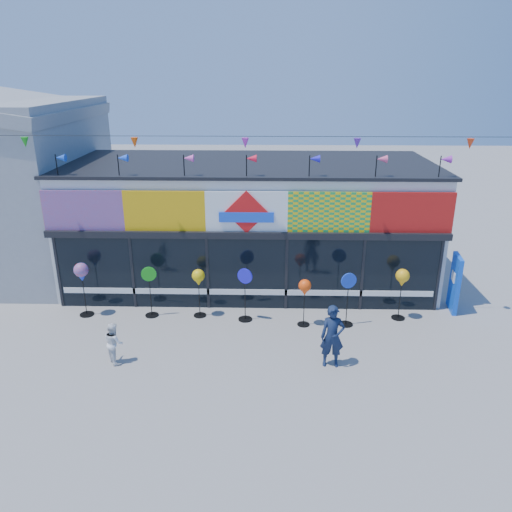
{
  "coord_description": "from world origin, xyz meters",
  "views": [
    {
      "loc": [
        0.63,
        -10.62,
        6.94
      ],
      "look_at": [
        0.31,
        2.0,
        2.25
      ],
      "focal_mm": 35.0,
      "sensor_mm": 36.0,
      "label": 1
    }
  ],
  "objects_px": {
    "blue_sign": "(455,283)",
    "spinner_1": "(150,290)",
    "spinner_5": "(348,298)",
    "spinner_2": "(198,279)",
    "adult_man": "(332,337)",
    "spinner_4": "(305,289)",
    "spinner_3": "(245,293)",
    "spinner_0": "(82,274)",
    "spinner_6": "(402,279)",
    "child": "(114,343)"
  },
  "relations": [
    {
      "from": "blue_sign",
      "to": "spinner_1",
      "type": "xyz_separation_m",
      "value": [
        -9.18,
        -0.63,
        -0.06
      ]
    },
    {
      "from": "blue_sign",
      "to": "spinner_5",
      "type": "bearing_deg",
      "value": -155.31
    },
    {
      "from": "spinner_2",
      "to": "adult_man",
      "type": "height_order",
      "value": "adult_man"
    },
    {
      "from": "adult_man",
      "to": "spinner_4",
      "type": "bearing_deg",
      "value": 106.84
    },
    {
      "from": "spinner_2",
      "to": "spinner_3",
      "type": "distance_m",
      "value": 1.44
    },
    {
      "from": "spinner_2",
      "to": "spinner_0",
      "type": "bearing_deg",
      "value": -179.46
    },
    {
      "from": "spinner_4",
      "to": "spinner_6",
      "type": "xyz_separation_m",
      "value": [
        2.86,
        0.48,
        0.12
      ]
    },
    {
      "from": "spinner_1",
      "to": "spinner_2",
      "type": "height_order",
      "value": "spinner_1"
    },
    {
      "from": "spinner_4",
      "to": "spinner_0",
      "type": "bearing_deg",
      "value": 175.87
    },
    {
      "from": "spinner_4",
      "to": "spinner_3",
      "type": "bearing_deg",
      "value": 170.66
    },
    {
      "from": "spinner_1",
      "to": "spinner_4",
      "type": "height_order",
      "value": "spinner_1"
    },
    {
      "from": "spinner_3",
      "to": "spinner_4",
      "type": "distance_m",
      "value": 1.76
    },
    {
      "from": "spinner_0",
      "to": "child",
      "type": "bearing_deg",
      "value": -57.38
    },
    {
      "from": "spinner_4",
      "to": "spinner_5",
      "type": "xyz_separation_m",
      "value": [
        1.23,
        0.04,
        -0.28
      ]
    },
    {
      "from": "spinner_1",
      "to": "spinner_3",
      "type": "relative_size",
      "value": 0.97
    },
    {
      "from": "blue_sign",
      "to": "spinner_3",
      "type": "distance_m",
      "value": 6.4
    },
    {
      "from": "spinner_3",
      "to": "spinner_6",
      "type": "distance_m",
      "value": 4.59
    },
    {
      "from": "blue_sign",
      "to": "spinner_6",
      "type": "height_order",
      "value": "blue_sign"
    },
    {
      "from": "spinner_1",
      "to": "child",
      "type": "bearing_deg",
      "value": -98.06
    },
    {
      "from": "spinner_5",
      "to": "spinner_6",
      "type": "xyz_separation_m",
      "value": [
        1.62,
        0.44,
        0.41
      ]
    },
    {
      "from": "blue_sign",
      "to": "spinner_5",
      "type": "height_order",
      "value": "blue_sign"
    },
    {
      "from": "spinner_1",
      "to": "spinner_4",
      "type": "relative_size",
      "value": 1.11
    },
    {
      "from": "spinner_2",
      "to": "spinner_6",
      "type": "distance_m",
      "value": 5.95
    },
    {
      "from": "spinner_2",
      "to": "spinner_3",
      "type": "xyz_separation_m",
      "value": [
        1.38,
        -0.22,
        -0.34
      ]
    },
    {
      "from": "blue_sign",
      "to": "spinner_5",
      "type": "relative_size",
      "value": 1.09
    },
    {
      "from": "spinner_5",
      "to": "spinner_2",
      "type": "bearing_deg",
      "value": 173.88
    },
    {
      "from": "spinner_0",
      "to": "adult_man",
      "type": "xyz_separation_m",
      "value": [
        7.08,
        -2.57,
        -0.54
      ]
    },
    {
      "from": "spinner_2",
      "to": "spinner_6",
      "type": "height_order",
      "value": "spinner_6"
    },
    {
      "from": "spinner_1",
      "to": "child",
      "type": "distance_m",
      "value": 2.59
    },
    {
      "from": "blue_sign",
      "to": "spinner_4",
      "type": "height_order",
      "value": "blue_sign"
    },
    {
      "from": "spinner_6",
      "to": "adult_man",
      "type": "bearing_deg",
      "value": -131.73
    },
    {
      "from": "spinner_0",
      "to": "adult_man",
      "type": "distance_m",
      "value": 7.55
    },
    {
      "from": "spinner_2",
      "to": "spinner_1",
      "type": "bearing_deg",
      "value": -178.79
    },
    {
      "from": "spinner_5",
      "to": "spinner_6",
      "type": "bearing_deg",
      "value": 15.28
    },
    {
      "from": "adult_man",
      "to": "spinner_5",
      "type": "bearing_deg",
      "value": 74.46
    },
    {
      "from": "spinner_2",
      "to": "spinner_5",
      "type": "xyz_separation_m",
      "value": [
        4.32,
        -0.46,
        -0.35
      ]
    },
    {
      "from": "spinner_3",
      "to": "spinner_4",
      "type": "height_order",
      "value": "spinner_3"
    },
    {
      "from": "spinner_5",
      "to": "spinner_6",
      "type": "distance_m",
      "value": 1.73
    },
    {
      "from": "spinner_2",
      "to": "spinner_5",
      "type": "relative_size",
      "value": 0.93
    },
    {
      "from": "spinner_1",
      "to": "adult_man",
      "type": "distance_m",
      "value": 5.71
    },
    {
      "from": "spinner_2",
      "to": "spinner_3",
      "type": "bearing_deg",
      "value": -9.17
    },
    {
      "from": "spinner_0",
      "to": "spinner_4",
      "type": "distance_m",
      "value": 6.55
    },
    {
      "from": "spinner_2",
      "to": "spinner_4",
      "type": "xyz_separation_m",
      "value": [
        3.09,
        -0.5,
        -0.06
      ]
    },
    {
      "from": "spinner_4",
      "to": "blue_sign",
      "type": "bearing_deg",
      "value": 13.43
    },
    {
      "from": "spinner_1",
      "to": "spinner_6",
      "type": "distance_m",
      "value": 7.41
    },
    {
      "from": "spinner_1",
      "to": "adult_man",
      "type": "height_order",
      "value": "adult_man"
    },
    {
      "from": "spinner_2",
      "to": "spinner_4",
      "type": "distance_m",
      "value": 3.13
    },
    {
      "from": "spinner_5",
      "to": "child",
      "type": "bearing_deg",
      "value": -161.02
    },
    {
      "from": "spinner_1",
      "to": "spinner_4",
      "type": "bearing_deg",
      "value": -5.95
    },
    {
      "from": "blue_sign",
      "to": "child",
      "type": "bearing_deg",
      "value": -154.29
    }
  ]
}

